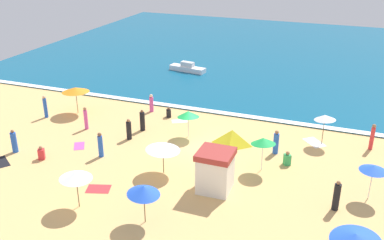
{
  "coord_description": "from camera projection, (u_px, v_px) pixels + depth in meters",
  "views": [
    {
      "loc": [
        9.57,
        -26.67,
        14.18
      ],
      "look_at": [
        -1.56,
        2.36,
        0.8
      ],
      "focal_mm": 40.75,
      "sensor_mm": 36.0,
      "label": 1
    }
  ],
  "objects": [
    {
      "name": "ground_plane",
      "position": [
        200.0,
        145.0,
        31.63
      ],
      "size": [
        60.0,
        60.0,
        0.0
      ],
      "primitive_type": "plane",
      "color": "#E5B26B"
    },
    {
      "name": "ocean_water",
      "position": [
        275.0,
        53.0,
        55.63
      ],
      "size": [
        60.0,
        44.0,
        0.1
      ],
      "primitive_type": "cube",
      "color": "#0F567A",
      "rests_on": "ground_plane"
    },
    {
      "name": "wave_breaker_foam",
      "position": [
        226.0,
        113.0,
        36.99
      ],
      "size": [
        57.0,
        0.7,
        0.01
      ],
      "primitive_type": "cube",
      "color": "white",
      "rests_on": "ocean_water"
    },
    {
      "name": "lifeguard_cabana",
      "position": [
        215.0,
        170.0,
        25.67
      ],
      "size": [
        2.05,
        2.01,
        2.56
      ],
      "color": "white",
      "rests_on": "ground_plane"
    },
    {
      "name": "beach_umbrella_0",
      "position": [
        356.0,
        237.0,
        18.93
      ],
      "size": [
        3.09,
        3.08,
        2.28
      ],
      "color": "silver",
      "rests_on": "ground_plane"
    },
    {
      "name": "beach_umbrella_1",
      "position": [
        374.0,
        168.0,
        24.5
      ],
      "size": [
        2.19,
        2.19,
        2.17
      ],
      "color": "silver",
      "rests_on": "ground_plane"
    },
    {
      "name": "beach_umbrella_2",
      "position": [
        325.0,
        117.0,
        30.98
      ],
      "size": [
        2.04,
        2.03,
        2.36
      ],
      "color": "#4C3823",
      "rests_on": "ground_plane"
    },
    {
      "name": "beach_umbrella_3",
      "position": [
        144.0,
        190.0,
        22.46
      ],
      "size": [
        1.89,
        1.86,
        2.29
      ],
      "color": "#4C3823",
      "rests_on": "ground_plane"
    },
    {
      "name": "beach_umbrella_4",
      "position": [
        76.0,
        175.0,
        23.74
      ],
      "size": [
        2.51,
        2.51,
        2.29
      ],
      "color": "#4C3823",
      "rests_on": "ground_plane"
    },
    {
      "name": "beach_umbrella_5",
      "position": [
        188.0,
        114.0,
        32.24
      ],
      "size": [
        2.27,
        2.28,
        2.17
      ],
      "color": "silver",
      "rests_on": "ground_plane"
    },
    {
      "name": "beach_umbrella_6",
      "position": [
        163.0,
        147.0,
        27.3
      ],
      "size": [
        2.94,
        2.94,
        2.07
      ],
      "color": "#4C3823",
      "rests_on": "ground_plane"
    },
    {
      "name": "beach_umbrella_7",
      "position": [
        263.0,
        141.0,
        27.46
      ],
      "size": [
        2.24,
        2.24,
        2.41
      ],
      "color": "silver",
      "rests_on": "ground_plane"
    },
    {
      "name": "beach_umbrella_8",
      "position": [
        76.0,
        90.0,
        36.49
      ],
      "size": [
        3.05,
        3.05,
        2.34
      ],
      "color": "#4C3823",
      "rests_on": "ground_plane"
    },
    {
      "name": "beach_tent",
      "position": [
        232.0,
        137.0,
        31.49
      ],
      "size": [
        2.34,
        1.9,
        1.17
      ],
      "color": "yellow",
      "rests_on": "ground_plane"
    },
    {
      "name": "beachgoer_0",
      "position": [
        86.0,
        118.0,
        33.9
      ],
      "size": [
        0.4,
        0.4,
        1.83
      ],
      "color": "#D84CA5",
      "rests_on": "ground_plane"
    },
    {
      "name": "beachgoer_1",
      "position": [
        129.0,
        130.0,
        32.29
      ],
      "size": [
        0.44,
        0.44,
        1.62
      ],
      "color": "black",
      "rests_on": "ground_plane"
    },
    {
      "name": "beachgoer_2",
      "position": [
        45.0,
        107.0,
        36.06
      ],
      "size": [
        0.36,
        0.36,
        1.91
      ],
      "color": "blue",
      "rests_on": "ground_plane"
    },
    {
      "name": "beachgoer_3",
      "position": [
        372.0,
        137.0,
        30.67
      ],
      "size": [
        0.34,
        0.34,
        1.94
      ],
      "color": "red",
      "rests_on": "ground_plane"
    },
    {
      "name": "beachgoer_4",
      "position": [
        276.0,
        143.0,
        30.17
      ],
      "size": [
        0.42,
        0.42,
        1.74
      ],
      "color": "blue",
      "rests_on": "ground_plane"
    },
    {
      "name": "beachgoer_5",
      "position": [
        337.0,
        196.0,
        23.95
      ],
      "size": [
        0.46,
        0.46,
        1.83
      ],
      "color": "black",
      "rests_on": "ground_plane"
    },
    {
      "name": "beachgoer_6",
      "position": [
        41.0,
        153.0,
        29.54
      ],
      "size": [
        0.56,
        0.56,
        0.98
      ],
      "color": "red",
      "rests_on": "ground_plane"
    },
    {
      "name": "beachgoer_7",
      "position": [
        142.0,
        121.0,
        33.73
      ],
      "size": [
        0.46,
        0.46,
        1.71
      ],
      "color": "black",
      "rests_on": "ground_plane"
    },
    {
      "name": "beachgoer_8",
      "position": [
        151.0,
        103.0,
        37.32
      ],
      "size": [
        0.41,
        0.41,
        1.56
      ],
      "color": "#D84CA5",
      "rests_on": "ground_plane"
    },
    {
      "name": "beachgoer_9",
      "position": [
        287.0,
        159.0,
        28.83
      ],
      "size": [
        0.57,
        0.57,
        0.97
      ],
      "color": "green",
      "rests_on": "ground_plane"
    },
    {
      "name": "beachgoer_10",
      "position": [
        14.0,
        142.0,
        30.36
      ],
      "size": [
        0.53,
        0.53,
        1.69
      ],
      "color": "blue",
      "rests_on": "ground_plane"
    },
    {
      "name": "beachgoer_11",
      "position": [
        169.0,
        113.0,
        36.32
      ],
      "size": [
        0.5,
        0.5,
        0.88
      ],
      "color": "black",
      "rests_on": "ground_plane"
    },
    {
      "name": "beachgoer_12",
      "position": [
        100.0,
        145.0,
        29.7
      ],
      "size": [
        0.48,
        0.48,
        1.8
      ],
      "color": "blue",
      "rests_on": "ground_plane"
    },
    {
      "name": "beach_towel_0",
      "position": [
        314.0,
        142.0,
        32.03
      ],
      "size": [
        1.88,
        1.94,
        0.01
      ],
      "color": "white",
      "rests_on": "ground_plane"
    },
    {
      "name": "beach_towel_1",
      "position": [
        180.0,
        121.0,
        35.65
      ],
      "size": [
        1.46,
        1.24,
        0.01
      ],
      "color": "white",
      "rests_on": "ground_plane"
    },
    {
      "name": "beach_towel_2",
      "position": [
        79.0,
        146.0,
        31.5
      ],
      "size": [
        1.31,
        1.48,
        0.01
      ],
      "color": "#D84CA5",
      "rests_on": "ground_plane"
    },
    {
      "name": "beach_towel_3",
      "position": [
        1.0,
        162.0,
        29.27
      ],
      "size": [
        1.95,
        1.73,
        0.01
      ],
      "color": "black",
      "rests_on": "ground_plane"
    },
    {
      "name": "beach_towel_4",
      "position": [
        98.0,
        189.0,
        26.21
      ],
      "size": [
        1.65,
        1.38,
        0.01
      ],
      "color": "red",
      "rests_on": "ground_plane"
    },
    {
      "name": "small_boat_0",
      "position": [
        188.0,
        68.0,
        48.08
      ],
      "size": [
        4.26,
        1.71,
        1.06
      ],
      "color": "white",
      "rests_on": "ocean_water"
    }
  ]
}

